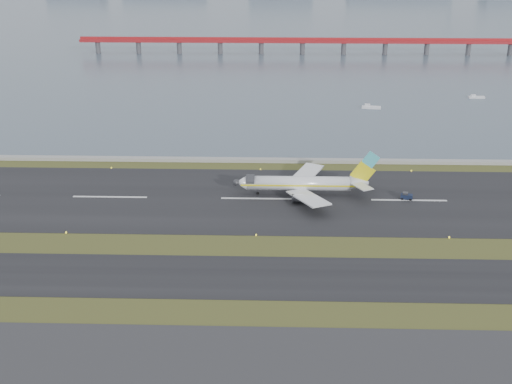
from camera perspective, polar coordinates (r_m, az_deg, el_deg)
ground at (r=144.05m, az=-0.08°, el=-5.22°), size 1000.00×1000.00×0.00m
taxiway_strip at (r=133.48m, az=-0.23°, el=-7.57°), size 1000.00×18.00×0.10m
runway_strip at (r=171.23m, az=0.23°, el=-0.60°), size 1000.00×45.00×0.10m
seawall at (r=199.09m, az=0.44°, el=2.85°), size 1000.00×2.50×1.00m
bay_water at (r=591.66m, az=1.32°, el=15.65°), size 1400.00×800.00×1.30m
red_pier at (r=382.83m, az=4.16°, el=13.18°), size 260.00×5.00×10.20m
airliner at (r=172.80m, az=4.31°, el=0.77°), size 38.52×32.89×12.80m
pushback_tug at (r=175.19m, az=13.22°, el=-0.36°), size 3.41×2.43×1.98m
workboat_near at (r=265.38m, az=10.16°, el=7.44°), size 7.85×3.53×1.84m
workboat_far at (r=293.78m, az=18.97°, el=7.99°), size 6.67×2.12×1.62m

